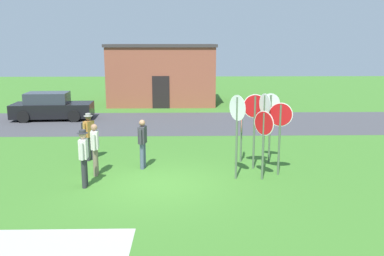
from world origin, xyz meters
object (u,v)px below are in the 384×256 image
stop_sign_leaning_left (264,133)px  person_in_teal (89,133)px  person_with_sunhat (143,141)px  person_in_blue (84,155)px  stop_sign_tallest (241,127)px  stop_sign_far_back (264,121)px  stop_sign_rear_left (255,118)px  stop_sign_low_front (270,117)px  stop_sign_nearest (237,122)px  stop_sign_leaning_right (280,126)px  parked_car_on_street (52,107)px  person_near_signs (95,147)px

stop_sign_leaning_left → person_in_teal: stop_sign_leaning_left is taller
stop_sign_leaning_left → person_with_sunhat: size_ratio=1.30×
person_in_blue → stop_sign_tallest: bearing=26.8°
person_with_sunhat → person_in_blue: (-1.56, -1.82, 0.03)m
stop_sign_far_back → person_in_teal: 6.31m
stop_sign_rear_left → person_in_blue: stop_sign_rear_left is taller
stop_sign_low_front → stop_sign_nearest: (-1.41, -1.78, 0.18)m
stop_sign_leaning_right → stop_sign_nearest: bearing=-165.9°
parked_car_on_street → person_in_teal: person_in_teal is taller
person_near_signs → stop_sign_nearest: bearing=-5.9°
stop_sign_far_back → stop_sign_rear_left: size_ratio=1.04×
stop_sign_leaning_right → stop_sign_tallest: bearing=123.5°
stop_sign_low_front → stop_sign_rear_left: 1.01m
stop_sign_tallest → stop_sign_nearest: bearing=-102.2°
stop_sign_rear_left → person_in_teal: 5.97m
person_near_signs → stop_sign_rear_left: bearing=6.4°
stop_sign_tallest → stop_sign_rear_left: 1.02m
stop_sign_leaning_right → stop_sign_rear_left: 0.99m
stop_sign_leaning_left → person_in_teal: 6.35m
stop_sign_rear_left → stop_sign_far_back: bearing=-69.4°
stop_sign_tallest → person_with_sunhat: (-3.45, -0.71, -0.32)m
stop_sign_nearest → person_in_teal: 5.61m
stop_sign_low_front → stop_sign_tallest: (-1.00, 0.10, -0.38)m
person_in_blue → stop_sign_low_front: bearing=22.0°
stop_sign_nearest → stop_sign_leaning_left: size_ratio=1.22×
person_in_teal → person_near_signs: bearing=-71.4°
stop_sign_leaning_right → person_near_signs: bearing=179.0°
stop_sign_far_back → stop_sign_leaning_right: bearing=-14.3°
person_in_teal → person_in_blue: bearing=-80.3°
person_in_teal → person_with_sunhat: size_ratio=1.03×
person_with_sunhat → stop_sign_low_front: bearing=7.8°
stop_sign_tallest → stop_sign_nearest: size_ratio=0.71×
person_near_signs → person_in_blue: size_ratio=0.97×
stop_sign_far_back → person_in_blue: bearing=-168.5°
parked_car_on_street → stop_sign_leaning_right: bearing=-44.1°
stop_sign_rear_left → stop_sign_leaning_left: stop_sign_rear_left is taller
stop_sign_tallest → stop_sign_leaning_right: 1.87m
person_in_blue → stop_sign_far_back: bearing=11.5°
parked_car_on_street → stop_sign_leaning_left: 14.41m
stop_sign_rear_left → person_in_teal: stop_sign_rear_left is taller
stop_sign_tallest → person_near_signs: (-4.91, -1.42, -0.32)m
parked_car_on_street → stop_sign_far_back: stop_sign_far_back is taller
person_near_signs → person_with_sunhat: same height
person_with_sunhat → stop_sign_nearest: bearing=-21.2°
stop_sign_far_back → stop_sign_leaning_left: size_ratio=1.21×
stop_sign_far_back → stop_sign_rear_left: (-0.21, 0.57, -0.01)m
person_in_teal → stop_sign_nearest: bearing=-23.5°
parked_car_on_street → stop_sign_tallest: stop_sign_tallest is taller
stop_sign_leaning_right → stop_sign_far_back: bearing=165.7°
person_near_signs → person_with_sunhat: 1.62m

